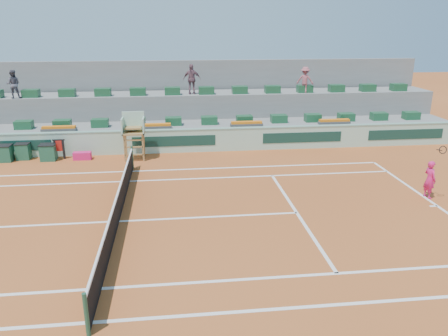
{
  "coord_description": "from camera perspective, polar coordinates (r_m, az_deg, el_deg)",
  "views": [
    {
      "loc": [
        2.08,
        -14.25,
        6.61
      ],
      "look_at": [
        4.0,
        2.5,
        1.0
      ],
      "focal_mm": 35.0,
      "sensor_mm": 36.0,
      "label": 1
    }
  ],
  "objects": [
    {
      "name": "spectator_left",
      "position": [
        27.35,
        -25.81,
        9.83
      ],
      "size": [
        0.81,
        0.66,
        1.57
      ],
      "primitive_type": "imported",
      "rotation": [
        0.0,
        0.0,
        3.24
      ],
      "color": "#4D4C59",
      "rests_on": "seating_tier_upper"
    },
    {
      "name": "spectator_right",
      "position": [
        27.13,
        10.54,
        11.25
      ],
      "size": [
        1.15,
        0.93,
        1.55
      ],
      "primitive_type": "imported",
      "rotation": [
        0.0,
        0.0,
        2.73
      ],
      "color": "#A35159",
      "rests_on": "seating_tier_upper"
    },
    {
      "name": "drink_cooler_c",
      "position": [
        24.46,
        -26.76,
        1.73
      ],
      "size": [
        0.76,
        0.66,
        0.84
      ],
      "color": "#1B513A",
      "rests_on": "ground"
    },
    {
      "name": "drink_cooler_a",
      "position": [
        23.75,
        -21.96,
        1.93
      ],
      "size": [
        0.78,
        0.67,
        0.84
      ],
      "color": "#1B513A",
      "rests_on": "ground"
    },
    {
      "name": "seat_row_lower",
      "position": [
        24.7,
        -11.29,
        5.91
      ],
      "size": [
        32.9,
        0.6,
        0.44
      ],
      "color": "#194D2C",
      "rests_on": "seating_tier_lower"
    },
    {
      "name": "seat_row_upper",
      "position": [
        26.31,
        -11.17,
        9.78
      ],
      "size": [
        32.9,
        0.6,
        0.44
      ],
      "color": "#194D2C",
      "rests_on": "seating_tier_upper"
    },
    {
      "name": "ground",
      "position": [
        15.85,
        -13.56,
        -6.8
      ],
      "size": [
        90.0,
        90.0,
        0.0
      ],
      "primitive_type": "plane",
      "color": "#9F491E",
      "rests_on": "ground"
    },
    {
      "name": "flower_planters",
      "position": [
        24.11,
        -14.98,
        5.13
      ],
      "size": [
        26.8,
        0.36,
        0.28
      ],
      "color": "#494949",
      "rests_on": "seating_tier_lower"
    },
    {
      "name": "tennis_net",
      "position": [
        15.64,
        -13.7,
        -5.05
      ],
      "size": [
        0.1,
        11.97,
        1.1
      ],
      "color": "black",
      "rests_on": "ground"
    },
    {
      "name": "spectator_mid",
      "position": [
        26.25,
        -4.22,
        11.5
      ],
      "size": [
        1.05,
        0.48,
        1.75
      ],
      "primitive_type": "imported",
      "rotation": [
        0.0,
        0.0,
        3.1
      ],
      "color": "#754E5B",
      "rests_on": "seating_tier_upper"
    },
    {
      "name": "seating_tier_upper",
      "position": [
        27.16,
        -10.88,
        6.8
      ],
      "size": [
        36.0,
        2.4,
        2.6
      ],
      "primitive_type": "cube",
      "color": "gray",
      "rests_on": "ground"
    },
    {
      "name": "umpire_chair",
      "position": [
        22.43,
        -11.73,
        4.96
      ],
      "size": [
        1.1,
        0.9,
        2.4
      ],
      "color": "olive",
      "rests_on": "ground"
    },
    {
      "name": "tennis_player",
      "position": [
        19.0,
        25.29,
        -1.32
      ],
      "size": [
        0.47,
        0.87,
        2.28
      ],
      "color": "#E21D6C",
      "rests_on": "ground"
    },
    {
      "name": "court_lines",
      "position": [
        15.85,
        -13.56,
        -6.79
      ],
      "size": [
        23.89,
        11.09,
        0.01
      ],
      "color": "white",
      "rests_on": "ground"
    },
    {
      "name": "stadium_back_wall",
      "position": [
        28.57,
        -10.78,
        9.2
      ],
      "size": [
        36.0,
        0.4,
        4.4
      ],
      "primitive_type": "cube",
      "color": "gray",
      "rests_on": "ground"
    },
    {
      "name": "advertising_hoarding",
      "position": [
        23.61,
        -11.34,
        3.38
      ],
      "size": [
        36.0,
        0.34,
        1.26
      ],
      "color": "#A6D1B7",
      "rests_on": "ground"
    },
    {
      "name": "player_bag",
      "position": [
        23.35,
        -18.02,
        1.53
      ],
      "size": [
        0.88,
        0.39,
        0.39
      ],
      "primitive_type": "cube",
      "color": "#E21D6C",
      "rests_on": "ground"
    },
    {
      "name": "towel_rack",
      "position": [
        23.72,
        -20.71,
        2.52
      ],
      "size": [
        0.6,
        0.1,
        1.03
      ],
      "color": "black",
      "rests_on": "ground"
    },
    {
      "name": "seating_tier_lower",
      "position": [
        25.75,
        -11.03,
        4.56
      ],
      "size": [
        36.0,
        4.0,
        1.2
      ],
      "primitive_type": "cube",
      "color": "gray",
      "rests_on": "ground"
    },
    {
      "name": "drink_cooler_b",
      "position": [
        24.43,
        -24.73,
        2.01
      ],
      "size": [
        0.68,
        0.59,
        0.84
      ],
      "color": "#1B513A",
      "rests_on": "ground"
    }
  ]
}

